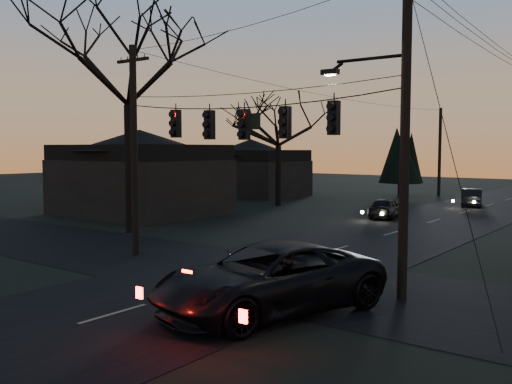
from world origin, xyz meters
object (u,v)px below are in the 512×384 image
Objects in this scene: utility_pole_far_l at (439,196)px; bare_tree_left at (127,53)px; suv_near at (269,279)px; sedan_oncoming_b at (472,198)px; sedan_oncoming_a at (385,208)px; utility_pole_right at (402,299)px; utility_pole_left at (136,255)px.

bare_tree_left is at bearing -98.76° from utility_pole_far_l.
suv_near is 1.62× the size of sedan_oncoming_b.
sedan_oncoming_a is at bearing 123.24° from suv_near.
bare_tree_left is 17.98m from sedan_oncoming_a.
utility_pole_right is 1.18× the size of utility_pole_left.
utility_pole_right is 1.54× the size of suv_near.
sedan_oncoming_a is (-6.12, 20.97, -0.26)m from suv_near.
bare_tree_left is 17.96m from suv_near.
sedan_oncoming_b is (10.14, 24.37, -8.54)m from bare_tree_left.
utility_pole_left is (-11.50, 0.00, 0.00)m from utility_pole_right.
utility_pole_left is at bearing -90.00° from utility_pole_far_l.
sedan_oncoming_b is at bearing 79.59° from utility_pole_left.
utility_pole_far_l is 33.72m from bare_tree_left.
suv_near reaches higher than sedan_oncoming_a.
utility_pole_left is 9.85m from suv_near.
sedan_oncoming_b is at bearing 67.41° from bare_tree_left.
utility_pole_left is 1.06× the size of utility_pole_far_l.
bare_tree_left reaches higher than utility_pole_left.
utility_pole_right is 19.25m from bare_tree_left.
utility_pole_far_l is 1.23× the size of suv_near.
utility_pole_right is 2.64× the size of sedan_oncoming_a.
utility_pole_right is 4.20m from suv_near.
bare_tree_left reaches higher than utility_pole_far_l.
utility_pole_far_l reaches higher than sedan_oncoming_a.
suv_near reaches higher than sedan_oncoming_b.
utility_pole_far_l is at bearing 90.00° from utility_pole_left.
utility_pole_right is 37.79m from utility_pole_far_l.
utility_pole_far_l is at bearing 81.24° from bare_tree_left.
utility_pole_left is 17.85m from sedan_oncoming_a.
suv_near is 1.72× the size of sedan_oncoming_a.
suv_near is at bearing -124.07° from utility_pole_right.
bare_tree_left is 2.02× the size of suv_near.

